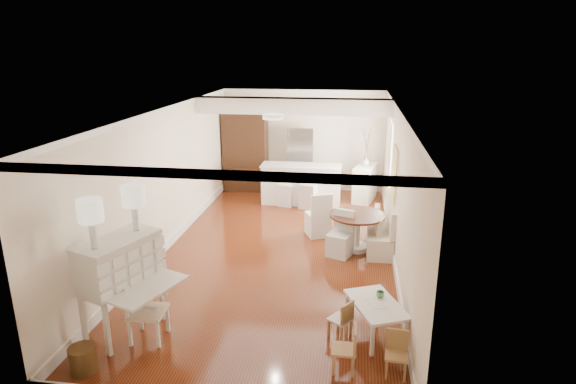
% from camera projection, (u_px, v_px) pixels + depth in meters
% --- Properties ---
extents(room, '(9.00, 9.04, 2.82)m').
position_uv_depth(room, '(283.00, 150.00, 9.35)').
color(room, maroon).
rests_on(room, ground).
extents(secretary_bureau, '(1.46, 1.47, 1.44)m').
position_uv_depth(secretary_bureau, '(122.00, 286.00, 6.68)').
color(secretary_bureau, white).
rests_on(secretary_bureau, ground).
extents(gustavian_armchair, '(0.53, 0.53, 0.88)m').
position_uv_depth(gustavian_armchair, '(148.00, 310.00, 6.61)').
color(gustavian_armchair, silver).
rests_on(gustavian_armchair, ground).
extents(wicker_basket, '(0.42, 0.42, 0.34)m').
position_uv_depth(wicker_basket, '(83.00, 359.00, 6.01)').
color(wicker_basket, brown).
rests_on(wicker_basket, ground).
extents(kids_table, '(0.93, 1.14, 0.49)m').
position_uv_depth(kids_table, '(375.00, 319.00, 6.76)').
color(kids_table, white).
rests_on(kids_table, ground).
extents(kids_chair_a, '(0.31, 0.31, 0.63)m').
position_uv_depth(kids_chair_a, '(344.00, 349.00, 5.98)').
color(kids_chair_a, '#AC7E4E').
rests_on(kids_chair_a, ground).
extents(kids_chair_b, '(0.39, 0.39, 0.58)m').
position_uv_depth(kids_chair_b, '(340.00, 318.00, 6.69)').
color(kids_chair_b, '#997545').
rests_on(kids_chair_b, ground).
extents(kids_chair_c, '(0.30, 0.30, 0.58)m').
position_uv_depth(kids_chair_c, '(396.00, 354.00, 5.91)').
color(kids_chair_c, '#A47B4A').
rests_on(kids_chair_c, ground).
extents(banquette, '(0.52, 1.60, 0.98)m').
position_uv_depth(banquette, '(380.00, 224.00, 9.69)').
color(banquette, silver).
rests_on(banquette, ground).
extents(dining_table, '(1.45, 1.45, 0.75)m').
position_uv_depth(dining_table, '(356.00, 232.00, 9.58)').
color(dining_table, '#462316').
rests_on(dining_table, ground).
extents(slip_chair_near, '(0.56, 0.57, 0.89)m').
position_uv_depth(slip_chair_near, '(340.00, 234.00, 9.29)').
color(slip_chair_near, silver).
rests_on(slip_chair_near, ground).
extents(slip_chair_far, '(0.61, 0.63, 0.97)m').
position_uv_depth(slip_chair_far, '(318.00, 214.00, 10.30)').
color(slip_chair_far, white).
rests_on(slip_chair_far, ground).
extents(breakfast_counter, '(2.05, 0.65, 1.03)m').
position_uv_depth(breakfast_counter, '(301.00, 184.00, 12.40)').
color(breakfast_counter, white).
rests_on(breakfast_counter, ground).
extents(bar_stool_left, '(0.42, 0.42, 0.91)m').
position_uv_depth(bar_stool_left, '(287.00, 188.00, 12.26)').
color(bar_stool_left, white).
rests_on(bar_stool_left, ground).
extents(bar_stool_right, '(0.50, 0.50, 1.01)m').
position_uv_depth(bar_stool_right, '(309.00, 189.00, 12.05)').
color(bar_stool_right, silver).
rests_on(bar_stool_right, ground).
extents(pantry_cabinet, '(1.20, 0.60, 2.30)m').
position_uv_depth(pantry_cabinet, '(246.00, 150.00, 13.47)').
color(pantry_cabinet, '#381E11').
rests_on(pantry_cabinet, ground).
extents(fridge, '(0.75, 0.65, 1.80)m').
position_uv_depth(fridge, '(313.00, 161.00, 13.26)').
color(fridge, silver).
rests_on(fridge, ground).
extents(sideboard, '(0.68, 1.07, 0.95)m').
position_uv_depth(sideboard, '(365.00, 183.00, 12.66)').
color(sideboard, silver).
rests_on(sideboard, ground).
extents(pencil_cup, '(0.15, 0.15, 0.09)m').
position_uv_depth(pencil_cup, '(380.00, 294.00, 6.83)').
color(pencil_cup, '#57965F').
rests_on(pencil_cup, kids_table).
extents(branch_vase, '(0.26, 0.26, 0.21)m').
position_uv_depth(branch_vase, '(366.00, 161.00, 12.54)').
color(branch_vase, white).
rests_on(branch_vase, sideboard).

